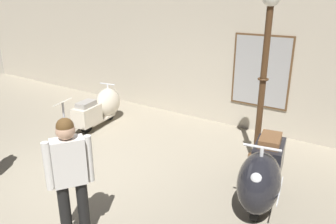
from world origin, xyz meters
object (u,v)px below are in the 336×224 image
object	(u,v)px
scooter_0	(102,107)
lamppost	(263,76)
visitor_0	(70,173)
scooter_1	(262,175)
info_stanchion	(65,130)

from	to	relation	value
scooter_0	lamppost	distance (m)	4.07
lamppost	visitor_0	distance (m)	3.54
scooter_0	visitor_0	world-z (taller)	visitor_0
scooter_1	lamppost	distance (m)	1.75
scooter_1	visitor_0	distance (m)	2.71
lamppost	visitor_0	xyz separation A→B (m)	(-1.17, -3.26, -0.72)
lamppost	scooter_0	bearing A→B (deg)	-177.97
scooter_1	lamppost	world-z (taller)	lamppost
visitor_0	info_stanchion	xyz separation A→B (m)	(-2.18, 1.62, -0.51)
lamppost	info_stanchion	world-z (taller)	lamppost
lamppost	visitor_0	size ratio (longest dim) A/B	1.85
scooter_0	lamppost	xyz separation A→B (m)	(3.87, 0.14, 1.26)
lamppost	info_stanchion	xyz separation A→B (m)	(-3.36, -1.64, -1.23)
scooter_0	info_stanchion	distance (m)	1.59
scooter_0	visitor_0	bearing A→B (deg)	-149.00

